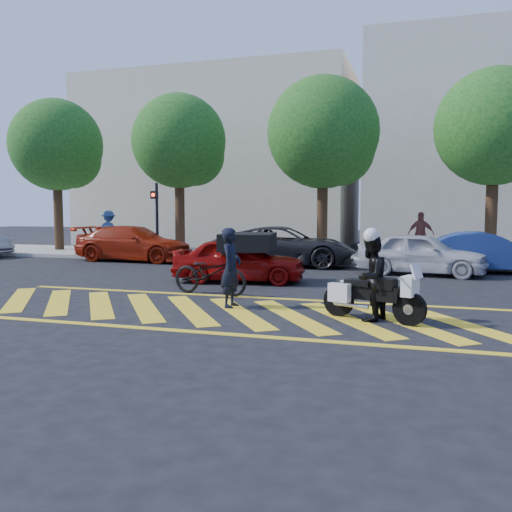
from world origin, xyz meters
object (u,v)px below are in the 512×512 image
(parked_right, at_px, (485,252))
(parked_mid_left, at_px, (285,246))
(bicycle, at_px, (210,273))
(police_motorcycle, at_px, (371,295))
(officer_moto, at_px, (370,278))
(parked_mid_right, at_px, (421,254))
(officer_bike, at_px, (231,268))
(parked_left, at_px, (134,243))
(red_convertible, at_px, (239,260))

(parked_right, bearing_deg, parked_mid_left, 85.65)
(bicycle, height_order, police_motorcycle, bicycle)
(officer_moto, bearing_deg, police_motorcycle, 146.92)
(bicycle, bearing_deg, parked_mid_right, -30.52)
(parked_mid_left, bearing_deg, bicycle, 173.67)
(officer_bike, distance_m, parked_left, 11.38)
(bicycle, xyz_separation_m, parked_mid_right, (4.98, 5.80, 0.15))
(police_motorcycle, bearing_deg, bicycle, 174.67)
(officer_bike, distance_m, bicycle, 1.87)
(officer_bike, xyz_separation_m, parked_left, (-7.36, 8.67, -0.14))
(parked_left, xyz_separation_m, parked_mid_left, (6.34, 0.00, 0.02))
(police_motorcycle, xyz_separation_m, red_convertible, (-4.19, 4.41, 0.15))
(police_motorcycle, distance_m, red_convertible, 6.08)
(bicycle, bearing_deg, parked_mid_left, 9.59)
(parked_left, bearing_deg, police_motorcycle, -130.03)
(police_motorcycle, relative_size, parked_mid_right, 0.49)
(parked_left, distance_m, parked_right, 13.28)
(parked_left, bearing_deg, parked_mid_left, -88.48)
(bicycle, bearing_deg, parked_right, -34.80)
(bicycle, height_order, officer_moto, officer_moto)
(parked_mid_left, bearing_deg, police_motorcycle, -162.01)
(bicycle, height_order, red_convertible, red_convertible)
(parked_mid_left, bearing_deg, red_convertible, 172.65)
(police_motorcycle, bearing_deg, red_convertible, 154.16)
(bicycle, height_order, parked_mid_left, parked_mid_left)
(bicycle, height_order, parked_right, parked_right)
(bicycle, bearing_deg, officer_bike, -133.14)
(parked_mid_right, bearing_deg, red_convertible, 131.78)
(parked_mid_right, distance_m, parked_right, 2.37)
(red_convertible, relative_size, parked_mid_left, 0.72)
(red_convertible, distance_m, parked_right, 8.45)
(police_motorcycle, distance_m, parked_right, 9.48)
(police_motorcycle, xyz_separation_m, parked_right, (2.89, 9.03, 0.18))
(parked_left, bearing_deg, bicycle, -137.45)
(bicycle, relative_size, parked_left, 0.41)
(parked_mid_right, bearing_deg, bicycle, 147.12)
(bicycle, bearing_deg, officer_moto, -106.03)
(officer_bike, distance_m, parked_mid_left, 8.73)
(officer_bike, bearing_deg, parked_left, 40.55)
(police_motorcycle, bearing_deg, parked_mid_left, 134.40)
(parked_mid_right, height_order, parked_right, parked_mid_right)
(police_motorcycle, xyz_separation_m, parked_left, (-10.39, 9.21, 0.22))
(parked_mid_left, bearing_deg, parked_left, 84.23)
(police_motorcycle, height_order, officer_moto, officer_moto)
(officer_moto, xyz_separation_m, red_convertible, (-4.17, 4.42, -0.17))
(red_convertible, bearing_deg, parked_left, 43.46)
(bicycle, distance_m, parked_mid_left, 7.20)
(red_convertible, bearing_deg, parked_right, -65.64)
(parked_mid_right, bearing_deg, police_motorcycle, -178.49)
(officer_bike, bearing_deg, bicycle, 36.93)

